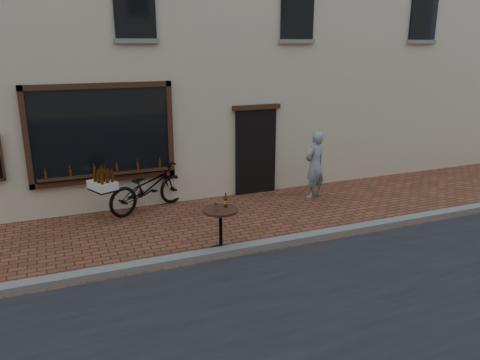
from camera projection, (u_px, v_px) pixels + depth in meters
name	position (u px, v px, depth m)	size (l,w,h in m)	color
ground	(238.00, 257.00, 8.64)	(90.00, 90.00, 0.00)	brown
kerb	(234.00, 250.00, 8.80)	(90.00, 0.25, 0.12)	slate
cargo_bicycle	(146.00, 187.00, 10.93)	(2.49, 1.59, 1.18)	black
bistro_table	(221.00, 221.00, 8.71)	(0.66, 0.66, 1.13)	black
pedestrian	(315.00, 165.00, 11.79)	(0.62, 0.41, 1.71)	gray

